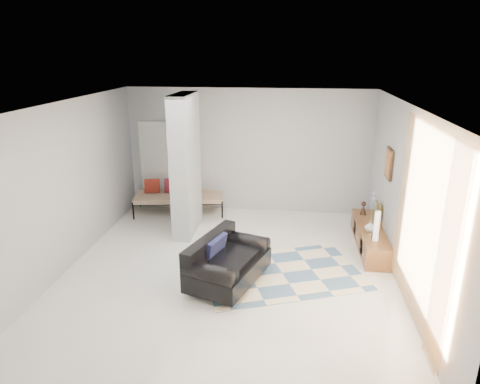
# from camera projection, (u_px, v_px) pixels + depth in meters

# --- Properties ---
(floor) EXTENTS (6.00, 6.00, 0.00)m
(floor) POSITION_uv_depth(u_px,v_px,m) (229.00, 271.00, 7.30)
(floor) COLOR silver
(floor) RESTS_ON ground
(ceiling) EXTENTS (6.00, 6.00, 0.00)m
(ceiling) POSITION_uv_depth(u_px,v_px,m) (228.00, 105.00, 6.41)
(ceiling) COLOR white
(ceiling) RESTS_ON wall_back
(wall_back) EXTENTS (6.00, 0.00, 6.00)m
(wall_back) POSITION_uv_depth(u_px,v_px,m) (248.00, 151.00, 9.68)
(wall_back) COLOR #ABADAF
(wall_back) RESTS_ON ground
(wall_front) EXTENTS (6.00, 0.00, 6.00)m
(wall_front) POSITION_uv_depth(u_px,v_px,m) (181.00, 293.00, 4.03)
(wall_front) COLOR #ABADAF
(wall_front) RESTS_ON ground
(wall_left) EXTENTS (0.00, 6.00, 6.00)m
(wall_left) POSITION_uv_depth(u_px,v_px,m) (67.00, 187.00, 7.18)
(wall_left) COLOR #ABADAF
(wall_left) RESTS_ON ground
(wall_right) EXTENTS (0.00, 6.00, 6.00)m
(wall_right) POSITION_uv_depth(u_px,v_px,m) (406.00, 200.00, 6.53)
(wall_right) COLOR #ABADAF
(wall_right) RESTS_ON ground
(partition_column) EXTENTS (0.35, 1.20, 2.80)m
(partition_column) POSITION_uv_depth(u_px,v_px,m) (186.00, 165.00, 8.49)
(partition_column) COLOR #A0A5A7
(partition_column) RESTS_ON floor
(hallway_door) EXTENTS (0.85, 0.06, 2.04)m
(hallway_door) POSITION_uv_depth(u_px,v_px,m) (159.00, 165.00, 10.01)
(hallway_door) COLOR silver
(hallway_door) RESTS_ON floor
(curtain) EXTENTS (0.00, 2.55, 2.55)m
(curtain) POSITION_uv_depth(u_px,v_px,m) (422.00, 226.00, 5.44)
(curtain) COLOR #FEA842
(curtain) RESTS_ON wall_right
(wall_art) EXTENTS (0.04, 0.45, 0.55)m
(wall_art) POSITION_uv_depth(u_px,v_px,m) (389.00, 164.00, 7.64)
(wall_art) COLOR #3C2510
(wall_art) RESTS_ON wall_right
(media_console) EXTENTS (0.45, 2.01, 0.80)m
(media_console) POSITION_uv_depth(u_px,v_px,m) (370.00, 237.00, 8.12)
(media_console) COLOR brown
(media_console) RESTS_ON floor
(loveseat) EXTENTS (1.30, 1.69, 0.76)m
(loveseat) POSITION_uv_depth(u_px,v_px,m) (225.00, 262.00, 6.82)
(loveseat) COLOR silver
(loveseat) RESTS_ON floor
(daybed) EXTENTS (2.11, 1.16, 0.77)m
(daybed) POSITION_uv_depth(u_px,v_px,m) (178.00, 195.00, 9.81)
(daybed) COLOR black
(daybed) RESTS_ON floor
(area_rug) EXTENTS (3.03, 2.53, 0.01)m
(area_rug) POSITION_uv_depth(u_px,v_px,m) (282.00, 273.00, 7.20)
(area_rug) COLOR beige
(area_rug) RESTS_ON floor
(cylinder_lamp) EXTENTS (0.10, 0.10, 0.54)m
(cylinder_lamp) POSITION_uv_depth(u_px,v_px,m) (377.00, 226.00, 7.43)
(cylinder_lamp) COLOR white
(cylinder_lamp) RESTS_ON media_console
(bronze_figurine) EXTENTS (0.14, 0.14, 0.27)m
(bronze_figurine) POSITION_uv_depth(u_px,v_px,m) (363.00, 208.00, 8.65)
(bronze_figurine) COLOR #321D16
(bronze_figurine) RESTS_ON media_console
(vase) EXTENTS (0.22, 0.22, 0.21)m
(vase) POSITION_uv_depth(u_px,v_px,m) (370.00, 226.00, 7.84)
(vase) COLOR white
(vase) RESTS_ON media_console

